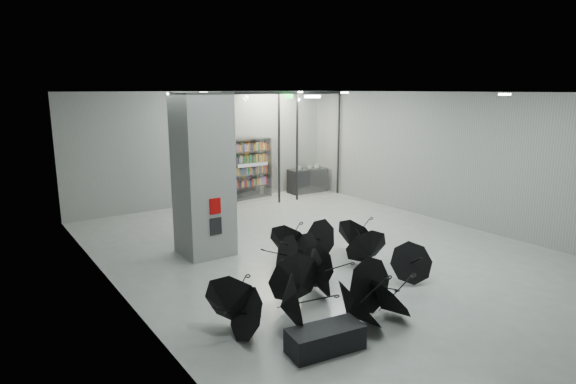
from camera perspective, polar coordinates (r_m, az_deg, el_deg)
room at (r=11.46m, az=5.56°, el=5.95°), size 14.00×14.02×4.01m
column at (r=11.92m, az=-10.11°, el=1.96°), size 1.20×1.20×4.00m
fire_cabinet at (r=11.50m, az=-8.68°, el=-1.67°), size 0.28×0.04×0.38m
info_panel at (r=11.63m, az=-8.60°, el=-4.06°), size 0.30×0.03×0.42m
exit_sign at (r=17.06m, az=0.14°, el=11.32°), size 0.30×0.06×0.15m
glass_partition at (r=17.32m, az=-0.27°, el=5.91°), size 5.06×0.08×4.00m
bench at (r=7.95m, az=4.48°, el=-17.06°), size 1.29×0.70×0.40m
bookshelf at (r=17.99m, az=-5.13°, el=2.73°), size 2.10×0.62×2.27m
shop_counter at (r=19.24m, az=2.34°, el=1.39°), size 1.63×0.75×0.95m
umbrella_cluster at (r=9.91m, az=4.18°, el=-10.19°), size 5.70×4.75×1.28m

